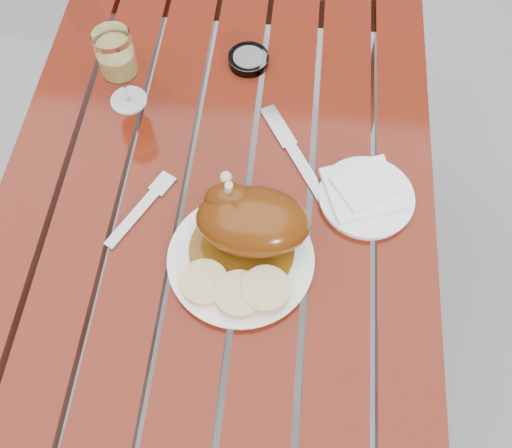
{
  "coord_description": "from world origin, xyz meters",
  "views": [
    {
      "loc": [
        0.13,
        -0.59,
        1.64
      ],
      "look_at": [
        0.08,
        -0.12,
        0.78
      ],
      "focal_mm": 40.0,
      "sensor_mm": 36.0,
      "label": 1
    }
  ],
  "objects_px": {
    "table": "(228,257)",
    "ashtray": "(249,60)",
    "wine_glass": "(120,70)",
    "side_plate": "(366,198)",
    "dinner_plate": "(241,260)"
  },
  "relations": [
    {
      "from": "wine_glass",
      "to": "ashtray",
      "type": "bearing_deg",
      "value": 28.68
    },
    {
      "from": "table",
      "to": "wine_glass",
      "type": "xyz_separation_m",
      "value": [
        -0.2,
        0.15,
        0.46
      ]
    },
    {
      "from": "dinner_plate",
      "to": "wine_glass",
      "type": "distance_m",
      "value": 0.43
    },
    {
      "from": "dinner_plate",
      "to": "wine_glass",
      "type": "bearing_deg",
      "value": 128.46
    },
    {
      "from": "table",
      "to": "ashtray",
      "type": "height_order",
      "value": "ashtray"
    },
    {
      "from": "dinner_plate",
      "to": "side_plate",
      "type": "height_order",
      "value": "dinner_plate"
    },
    {
      "from": "ashtray",
      "to": "wine_glass",
      "type": "bearing_deg",
      "value": -151.32
    },
    {
      "from": "side_plate",
      "to": "wine_glass",
      "type": "bearing_deg",
      "value": 158.6
    },
    {
      "from": "table",
      "to": "dinner_plate",
      "type": "xyz_separation_m",
      "value": [
        0.06,
        -0.18,
        0.38
      ]
    },
    {
      "from": "wine_glass",
      "to": "side_plate",
      "type": "distance_m",
      "value": 0.52
    },
    {
      "from": "wine_glass",
      "to": "dinner_plate",
      "type": "bearing_deg",
      "value": -51.54
    },
    {
      "from": "table",
      "to": "ashtray",
      "type": "xyz_separation_m",
      "value": [
        0.03,
        0.28,
        0.39
      ]
    },
    {
      "from": "table",
      "to": "ashtray",
      "type": "distance_m",
      "value": 0.48
    },
    {
      "from": "table",
      "to": "ashtray",
      "type": "bearing_deg",
      "value": 84.39
    },
    {
      "from": "table",
      "to": "ashtray",
      "type": "relative_size",
      "value": 14.1
    }
  ]
}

